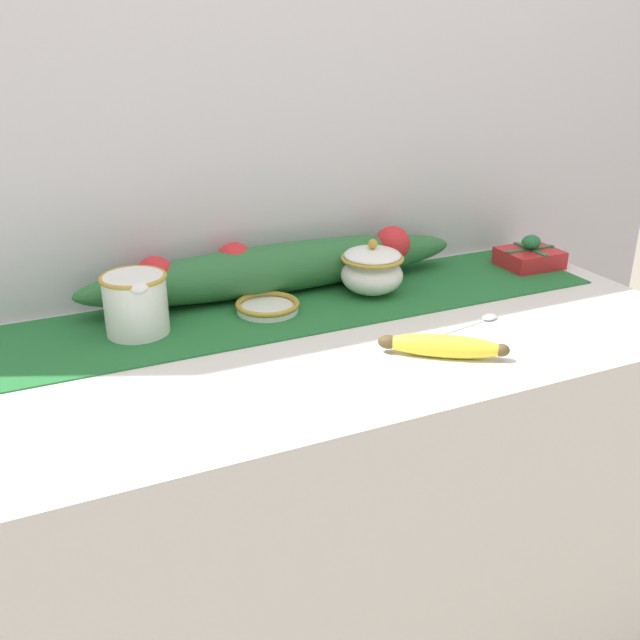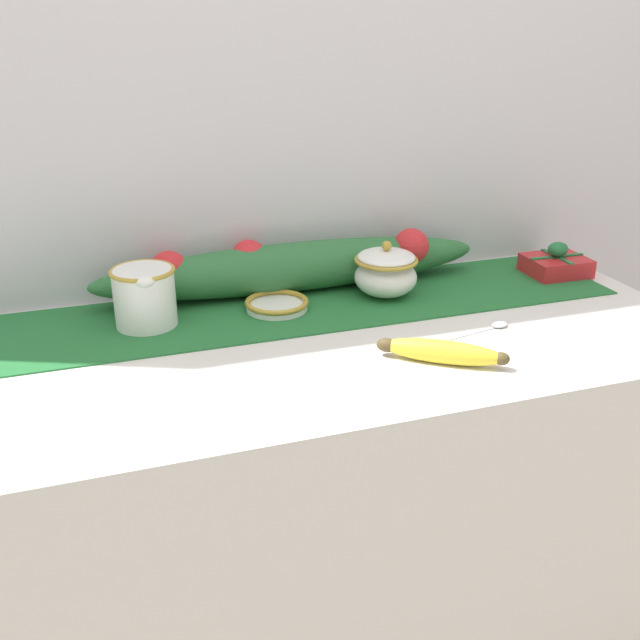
{
  "view_description": "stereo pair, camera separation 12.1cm",
  "coord_description": "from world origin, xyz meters",
  "px_view_note": "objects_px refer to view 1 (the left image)",
  "views": [
    {
      "loc": [
        -0.5,
        -1.05,
        1.45
      ],
      "look_at": [
        -0.04,
        -0.03,
        0.98
      ],
      "focal_mm": 40.0,
      "sensor_mm": 36.0,
      "label": 1
    },
    {
      "loc": [
        -0.39,
        -1.09,
        1.45
      ],
      "look_at": [
        -0.04,
        -0.03,
        0.98
      ],
      "focal_mm": 40.0,
      "sensor_mm": 36.0,
      "label": 2
    }
  ],
  "objects_px": {
    "sugar_bowl": "(372,270)",
    "small_dish": "(268,306)",
    "cream_pitcher": "(135,302)",
    "spoon": "(482,320)",
    "gift_box": "(529,256)",
    "banana": "(443,346)"
  },
  "relations": [
    {
      "from": "sugar_bowl",
      "to": "small_dish",
      "type": "bearing_deg",
      "value": -179.16
    },
    {
      "from": "small_dish",
      "to": "gift_box",
      "type": "relative_size",
      "value": 0.95
    },
    {
      "from": "spoon",
      "to": "small_dish",
      "type": "bearing_deg",
      "value": 137.54
    },
    {
      "from": "sugar_bowl",
      "to": "banana",
      "type": "relative_size",
      "value": 0.66
    },
    {
      "from": "small_dish",
      "to": "banana",
      "type": "distance_m",
      "value": 0.36
    },
    {
      "from": "small_dish",
      "to": "spoon",
      "type": "xyz_separation_m",
      "value": [
        0.35,
        -0.21,
        -0.01
      ]
    },
    {
      "from": "sugar_bowl",
      "to": "banana",
      "type": "bearing_deg",
      "value": -96.02
    },
    {
      "from": "small_dish",
      "to": "banana",
      "type": "height_order",
      "value": "banana"
    },
    {
      "from": "small_dish",
      "to": "banana",
      "type": "xyz_separation_m",
      "value": [
        0.2,
        -0.31,
        0.01
      ]
    },
    {
      "from": "sugar_bowl",
      "to": "gift_box",
      "type": "xyz_separation_m",
      "value": [
        0.41,
        0.0,
        -0.03
      ]
    },
    {
      "from": "sugar_bowl",
      "to": "small_dish",
      "type": "xyz_separation_m",
      "value": [
        -0.23,
        -0.0,
        -0.04
      ]
    },
    {
      "from": "cream_pitcher",
      "to": "sugar_bowl",
      "type": "xyz_separation_m",
      "value": [
        0.48,
        -0.0,
        -0.01
      ]
    },
    {
      "from": "spoon",
      "to": "banana",
      "type": "bearing_deg",
      "value": -159.48
    },
    {
      "from": "small_dish",
      "to": "spoon",
      "type": "distance_m",
      "value": 0.41
    },
    {
      "from": "cream_pitcher",
      "to": "spoon",
      "type": "bearing_deg",
      "value": -19.89
    },
    {
      "from": "cream_pitcher",
      "to": "sugar_bowl",
      "type": "bearing_deg",
      "value": -0.13
    },
    {
      "from": "cream_pitcher",
      "to": "small_dish",
      "type": "relative_size",
      "value": 1.11
    },
    {
      "from": "small_dish",
      "to": "gift_box",
      "type": "bearing_deg",
      "value": 0.59
    },
    {
      "from": "banana",
      "to": "small_dish",
      "type": "bearing_deg",
      "value": 122.8
    },
    {
      "from": "cream_pitcher",
      "to": "small_dish",
      "type": "distance_m",
      "value": 0.25
    },
    {
      "from": "sugar_bowl",
      "to": "small_dish",
      "type": "relative_size",
      "value": 1.03
    },
    {
      "from": "cream_pitcher",
      "to": "gift_box",
      "type": "relative_size",
      "value": 1.05
    }
  ]
}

